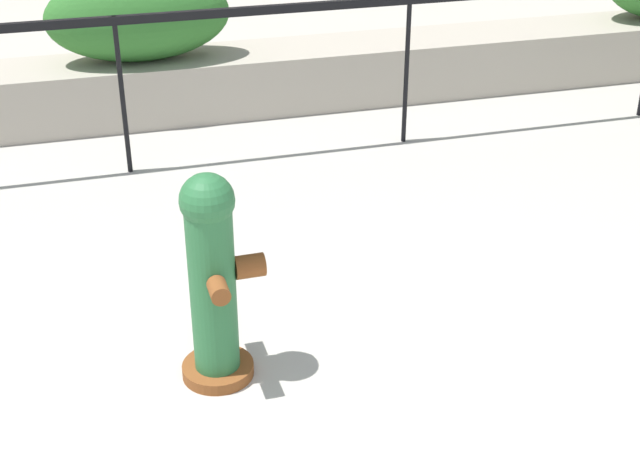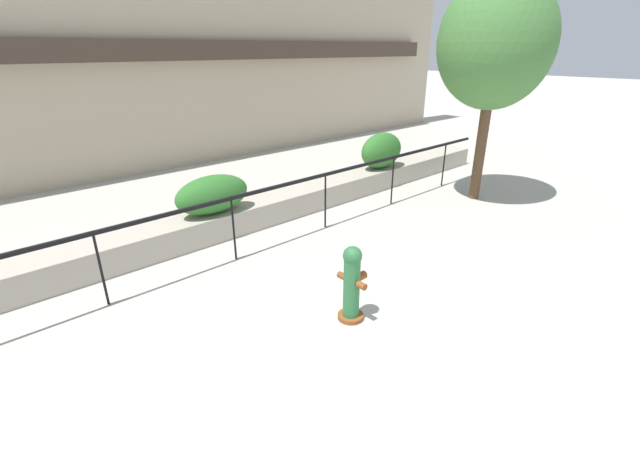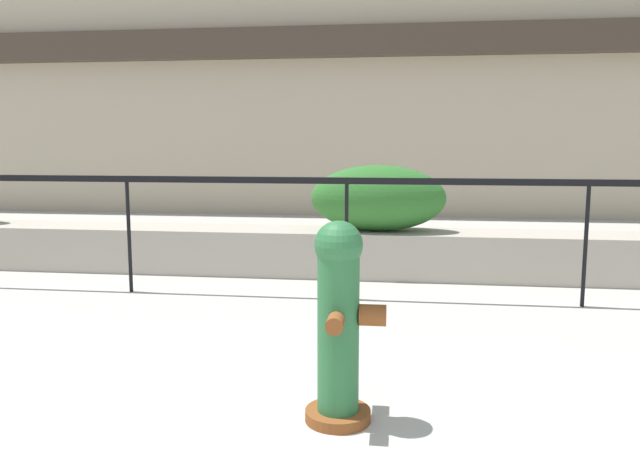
% 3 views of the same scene
% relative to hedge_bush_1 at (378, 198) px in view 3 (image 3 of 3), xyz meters
% --- Properties ---
extents(building_facade, '(30.00, 1.36, 8.00)m').
position_rel_hedge_bush_1_xyz_m(building_facade, '(-0.25, 5.98, 3.12)').
color(building_facade, tan).
rests_on(building_facade, ground).
extents(planter_wall_low, '(18.00, 0.70, 0.50)m').
position_rel_hedge_bush_1_xyz_m(planter_wall_low, '(-0.25, 0.00, -0.61)').
color(planter_wall_low, '#ADA393').
rests_on(planter_wall_low, ground).
extents(fence_railing_segment, '(15.00, 0.05, 1.15)m').
position_rel_hedge_bush_1_xyz_m(fence_railing_segment, '(-0.25, -1.10, 0.15)').
color(fence_railing_segment, black).
rests_on(fence_railing_segment, ground).
extents(hedge_bush_1, '(1.48, 0.70, 0.73)m').
position_rel_hedge_bush_1_xyz_m(hedge_bush_1, '(0.00, 0.00, 0.00)').
color(hedge_bush_1, '#2D6B28').
rests_on(hedge_bush_1, planter_wall_low).
extents(fire_hydrant, '(0.43, 0.47, 1.08)m').
position_rel_hedge_bush_1_xyz_m(fire_hydrant, '(-0.05, -3.70, -0.31)').
color(fire_hydrant, brown).
rests_on(fire_hydrant, ground).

